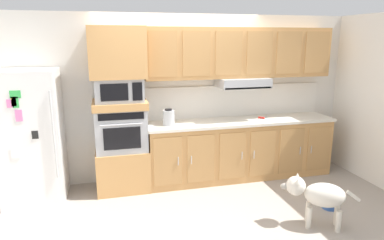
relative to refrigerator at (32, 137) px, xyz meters
name	(u,v)px	position (x,y,z in m)	size (l,w,h in m)	color
ground_plane	(197,204)	(2.07, -0.68, -0.88)	(9.60, 9.60, 0.00)	#9E9389
back_kitchen_wall	(179,97)	(2.07, 0.43, 0.37)	(6.20, 0.12, 2.50)	silver
side_panel_right	(384,102)	(4.87, -0.68, 0.37)	(0.12, 7.10, 2.50)	white
refrigerator	(32,137)	(0.00, 0.00, 0.00)	(0.76, 0.73, 1.76)	white
oven_base_cabinet	(123,168)	(1.16, 0.07, -0.58)	(0.74, 0.62, 0.60)	tan
built_in_oven	(121,129)	(1.16, 0.07, 0.02)	(0.70, 0.62, 0.60)	#A8AAAF
appliance_mid_shelf	(120,104)	(1.16, 0.07, 0.37)	(0.74, 0.62, 0.10)	tan
microwave	(119,89)	(1.16, 0.07, 0.58)	(0.64, 0.54, 0.32)	#A8AAAF
appliance_upper_cabinet	(117,52)	(1.16, 0.07, 1.08)	(0.74, 0.62, 0.68)	tan
lower_cabinet_run	(240,150)	(2.97, 0.07, -0.44)	(2.89, 0.63, 0.88)	tan
countertop_slab	(241,121)	(2.97, 0.07, 0.02)	(2.93, 0.64, 0.04)	silver
backsplash_panel	(235,101)	(2.97, 0.36, 0.29)	(2.93, 0.02, 0.50)	silver
upper_cabinet_with_hood	(240,55)	(2.97, 0.19, 1.02)	(2.89, 0.48, 0.88)	tan
screwdriver	(262,118)	(3.33, 0.09, 0.05)	(0.17, 0.17, 0.03)	red
electric_kettle	(169,117)	(1.84, 0.02, 0.15)	(0.17, 0.17, 0.24)	#A8AAAF
dog	(318,194)	(3.28, -1.55, -0.49)	(0.79, 0.52, 0.60)	beige
dog_food_bowl	(330,206)	(3.71, -1.22, -0.85)	(0.20, 0.20, 0.06)	#3359A5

